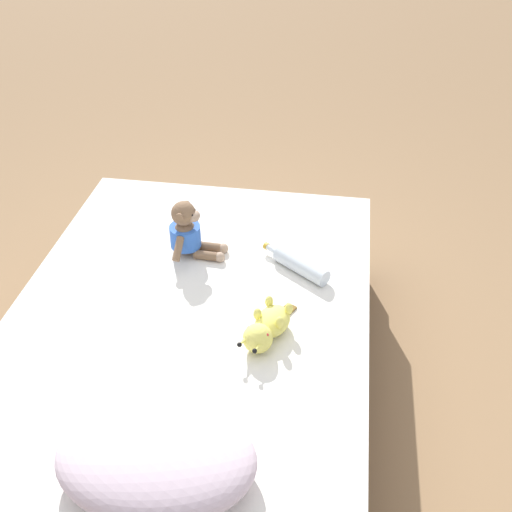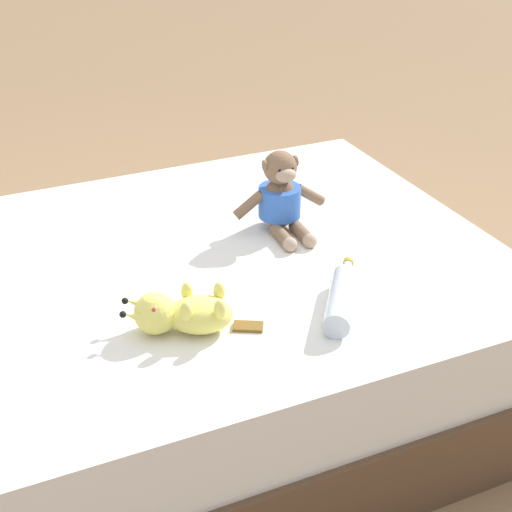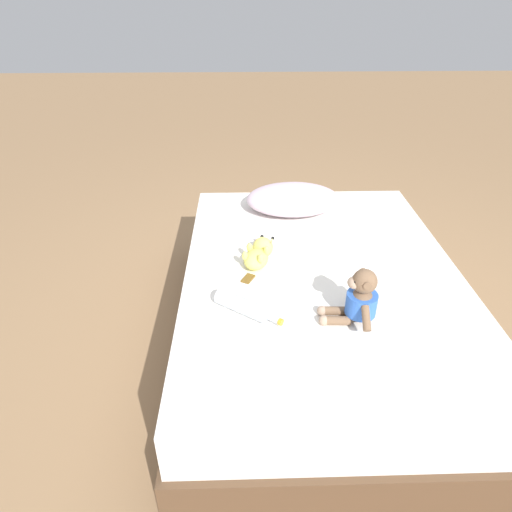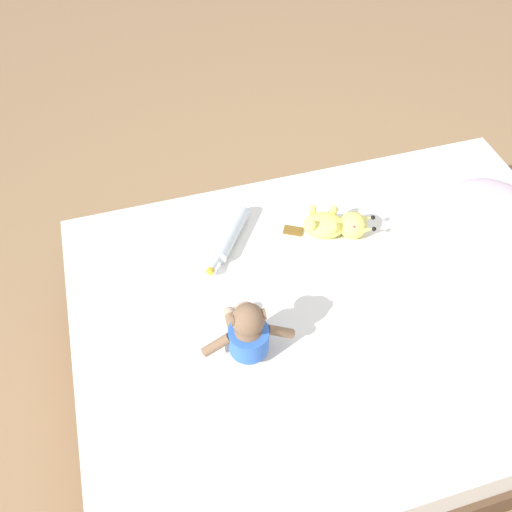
{
  "view_description": "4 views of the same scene",
  "coord_description": "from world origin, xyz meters",
  "px_view_note": "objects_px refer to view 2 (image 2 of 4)",
  "views": [
    {
      "loc": [
        -0.48,
        1.53,
        1.92
      ],
      "look_at": [
        -0.21,
        -0.25,
        0.55
      ],
      "focal_mm": 42.6,
      "sensor_mm": 36.0,
      "label": 1
    },
    {
      "loc": [
        -1.72,
        0.52,
        1.49
      ],
      "look_at": [
        -0.17,
        -0.17,
        0.54
      ],
      "focal_mm": 54.43,
      "sensor_mm": 36.0,
      "label": 2
    },
    {
      "loc": [
        -0.36,
        -1.73,
        1.61
      ],
      "look_at": [
        -0.31,
        0.03,
        0.52
      ],
      "focal_mm": 31.18,
      "sensor_mm": 36.0,
      "label": 3
    },
    {
      "loc": [
        0.89,
        -0.58,
        1.92
      ],
      "look_at": [
        -0.23,
        -0.25,
        0.51
      ],
      "focal_mm": 37.62,
      "sensor_mm": 36.0,
      "label": 4
    }
  ],
  "objects_px": {
    "plush_monkey": "(281,198)",
    "plush_yellow_creature": "(181,313)",
    "bed": "(175,338)",
    "glass_bottle": "(341,299)"
  },
  "relations": [
    {
      "from": "bed",
      "to": "plush_monkey",
      "type": "height_order",
      "value": "plush_monkey"
    },
    {
      "from": "plush_monkey",
      "to": "bed",
      "type": "bearing_deg",
      "value": 102.38
    },
    {
      "from": "plush_monkey",
      "to": "plush_yellow_creature",
      "type": "xyz_separation_m",
      "value": [
        -0.37,
        0.44,
        -0.05
      ]
    },
    {
      "from": "glass_bottle",
      "to": "plush_monkey",
      "type": "bearing_deg",
      "value": -7.2
    },
    {
      "from": "bed",
      "to": "plush_yellow_creature",
      "type": "height_order",
      "value": "plush_yellow_creature"
    },
    {
      "from": "plush_monkey",
      "to": "glass_bottle",
      "type": "height_order",
      "value": "plush_monkey"
    },
    {
      "from": "plush_monkey",
      "to": "plush_yellow_creature",
      "type": "height_order",
      "value": "plush_monkey"
    },
    {
      "from": "bed",
      "to": "glass_bottle",
      "type": "xyz_separation_m",
      "value": [
        -0.37,
        -0.31,
        0.26
      ]
    },
    {
      "from": "plush_monkey",
      "to": "plush_yellow_creature",
      "type": "relative_size",
      "value": 0.89
    },
    {
      "from": "plush_monkey",
      "to": "plush_yellow_creature",
      "type": "bearing_deg",
      "value": 130.68
    }
  ]
}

